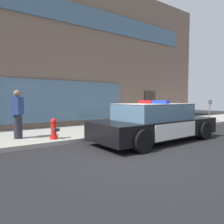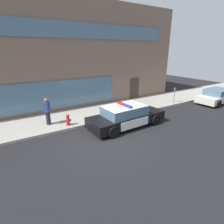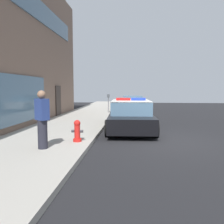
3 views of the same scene
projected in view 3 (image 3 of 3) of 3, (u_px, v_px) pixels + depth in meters
The scene contains 7 objects.
ground at pixel (161, 141), 8.64m from camera, with size 48.00×48.00×0.00m, color black.
sidewalk at pixel (49, 137), 8.99m from camera, with size 48.00×3.56×0.15m, color #A39E93.
police_cruiser at pixel (131, 115), 10.95m from camera, with size 5.09×2.23×1.49m.
fire_hydrant at pixel (77, 131), 7.93m from camera, with size 0.34×0.39×0.73m.
car_down_street at pixel (132, 103), 21.18m from camera, with size 4.52×2.21×1.29m.
pedestrian_on_sidewalk at pixel (42, 119), 6.95m from camera, with size 0.45×0.48×1.71m.
parking_meter at pixel (108, 100), 17.57m from camera, with size 0.12×0.18×1.34m.
Camera 3 is at (-8.61, 1.05, 1.91)m, focal length 38.27 mm.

